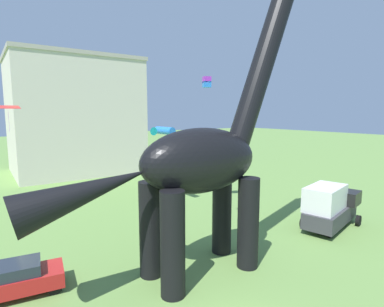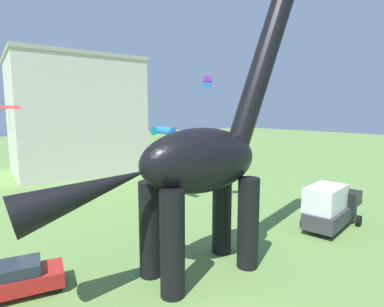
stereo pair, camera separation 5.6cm
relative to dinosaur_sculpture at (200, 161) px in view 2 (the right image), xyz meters
name	(u,v)px [view 2 (the right image)]	position (x,y,z in m)	size (l,w,h in m)	color
dinosaur_sculpture	(200,161)	(0.00, 0.00, 0.00)	(15.74, 3.34, 16.46)	black
parked_sedan_left	(14,279)	(-8.30, 3.00, -5.14)	(4.41, 2.35, 1.55)	red
parked_box_truck	(330,206)	(11.48, -0.37, -4.30)	(5.93, 3.32, 3.20)	#38383D
person_watching_child	(248,214)	(7.18, 3.64, -5.23)	(0.44, 0.20, 1.19)	#6B6056
kite_far_right	(207,82)	(6.24, 7.60, 4.86)	(0.77, 0.77, 0.85)	purple
kite_mid_left	(162,131)	(3.84, 10.78, 0.88)	(2.07, 2.40, 0.69)	#287AE5
kite_apex	(8,107)	(-7.18, 15.02, 2.84)	(1.68, 1.29, 1.99)	red
background_building_block	(75,116)	(2.21, 33.39, 2.01)	(16.51, 14.09, 15.89)	beige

